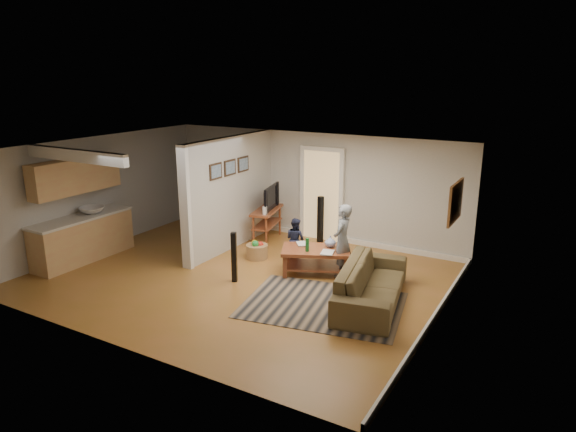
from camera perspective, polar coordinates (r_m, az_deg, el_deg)
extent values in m
plane|color=brown|center=(10.03, -5.36, -6.82)|extent=(7.50, 7.50, 0.00)
cube|color=beige|center=(12.13, 2.63, 3.38)|extent=(7.50, 0.04, 2.50)
cube|color=beige|center=(12.13, -20.21, 2.43)|extent=(0.04, 6.00, 2.50)
cube|color=beige|center=(8.15, 16.62, -3.44)|extent=(0.04, 6.00, 2.50)
cube|color=white|center=(9.37, -5.75, 7.46)|extent=(7.50, 6.00, 0.04)
cube|color=beige|center=(11.45, -6.30, 2.57)|extent=(0.15, 3.10, 2.50)
cube|color=white|center=(10.27, -11.35, 0.83)|extent=(0.22, 0.10, 2.50)
cube|color=white|center=(12.41, 2.50, -2.02)|extent=(7.50, 0.04, 0.12)
cube|color=white|center=(8.60, 15.80, -10.93)|extent=(0.04, 6.00, 0.12)
cube|color=#D8B272|center=(11.99, 3.77, 2.24)|extent=(0.90, 0.06, 2.10)
cube|color=tan|center=(11.61, -21.80, -2.40)|extent=(0.60, 2.20, 0.90)
cube|color=beige|center=(11.48, -22.03, -0.17)|extent=(0.64, 2.24, 0.05)
cube|color=tan|center=(11.30, -22.55, 4.14)|extent=(0.35, 2.00, 0.70)
imported|color=silver|center=(11.65, -20.91, 0.30)|extent=(0.54, 0.54, 0.19)
cube|color=#302115|center=(10.77, -8.05, 4.94)|extent=(0.03, 0.40, 0.34)
cube|color=#302115|center=(11.16, -6.48, 5.37)|extent=(0.03, 0.40, 0.34)
cube|color=#302115|center=(11.56, -5.02, 5.77)|extent=(0.03, 0.40, 0.34)
cube|color=brown|center=(8.96, 18.13, 1.48)|extent=(0.04, 0.90, 0.68)
cube|color=black|center=(8.89, 3.90, -9.83)|extent=(2.93, 2.37, 0.01)
imported|color=#403220|center=(9.09, 9.18, -9.44)|extent=(1.39, 2.53, 0.70)
cube|color=#5F2B16|center=(10.04, 3.13, -3.82)|extent=(1.51, 1.24, 0.07)
cube|color=silver|center=(10.03, 3.13, -3.79)|extent=(0.94, 0.76, 0.02)
cube|color=#5F2B16|center=(10.15, 3.11, -5.51)|extent=(1.37, 1.10, 0.03)
cube|color=#5F2B16|center=(9.87, -0.34, -5.63)|extent=(0.10, 0.10, 0.48)
cube|color=#5F2B16|center=(9.83, 6.44, -5.82)|extent=(0.10, 0.10, 0.48)
cube|color=#5F2B16|center=(10.44, -0.01, -4.42)|extent=(0.10, 0.10, 0.48)
cube|color=#5F2B16|center=(10.41, 6.38, -4.59)|extent=(0.10, 0.10, 0.48)
imported|color=navy|center=(10.15, 4.71, -3.44)|extent=(0.29, 0.29, 0.23)
cylinder|color=#145822|center=(9.83, 2.15, -3.21)|extent=(0.07, 0.07, 0.26)
imported|color=#998C4C|center=(10.23, 1.03, -3.22)|extent=(0.35, 0.36, 0.03)
imported|color=#66594C|center=(9.82, 3.73, -4.08)|extent=(0.31, 0.37, 0.02)
cube|color=#5F2B16|center=(11.93, -2.36, 0.66)|extent=(0.73, 1.29, 0.05)
cube|color=#5F2B16|center=(12.02, -2.34, -0.88)|extent=(0.66, 1.18, 0.03)
cylinder|color=#5F2B16|center=(11.60, -3.87, -1.68)|extent=(0.05, 0.05, 0.75)
cylinder|color=#5F2B16|center=(12.55, -2.25, -0.30)|extent=(0.05, 0.05, 0.75)
cylinder|color=#5F2B16|center=(11.50, -2.44, -1.80)|extent=(0.05, 0.05, 0.75)
cylinder|color=#5F2B16|center=(12.47, -0.92, -0.41)|extent=(0.05, 0.05, 0.75)
imported|color=black|center=(11.92, -2.27, 0.77)|extent=(0.36, 0.98, 0.56)
cylinder|color=white|center=(11.45, -2.60, 0.62)|extent=(0.10, 0.10, 0.18)
cube|color=black|center=(9.70, -6.00, -4.58)|extent=(0.13, 0.13, 0.97)
cube|color=black|center=(11.87, 3.62, -0.39)|extent=(0.14, 0.14, 1.10)
cylinder|color=olive|center=(10.96, -3.46, -3.96)|extent=(0.46, 0.46, 0.30)
sphere|color=red|center=(10.91, -3.09, -3.20)|extent=(0.14, 0.14, 0.14)
sphere|color=gold|center=(10.95, -3.73, -3.02)|extent=(0.14, 0.14, 0.14)
sphere|color=green|center=(10.85, -3.65, -3.10)|extent=(0.14, 0.14, 0.14)
imported|color=slate|center=(10.14, 5.93, -6.60)|extent=(0.37, 0.54, 1.44)
imported|color=#1D223D|center=(10.90, 0.81, -4.88)|extent=(0.52, 0.45, 0.92)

